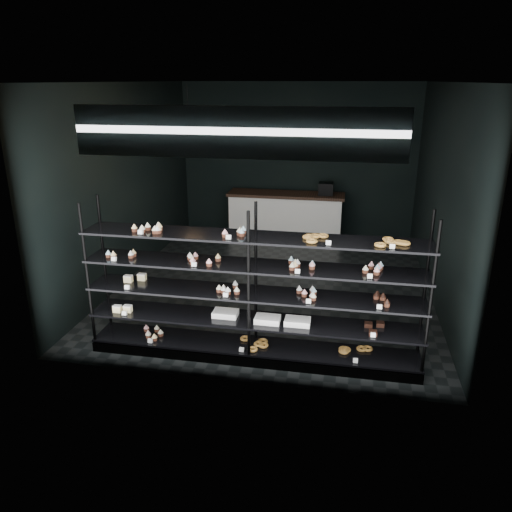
% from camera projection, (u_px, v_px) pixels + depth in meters
% --- Properties ---
extents(room, '(5.01, 6.01, 3.20)m').
position_uv_depth(room, '(277.00, 188.00, 7.91)').
color(room, black).
rests_on(room, ground).
extents(display_shelf, '(4.00, 0.50, 1.91)m').
position_uv_depth(display_shelf, '(250.00, 310.00, 5.96)').
color(display_shelf, black).
rests_on(display_shelf, room).
extents(signage, '(3.30, 0.05, 0.50)m').
position_uv_depth(signage, '(234.00, 133.00, 4.82)').
color(signage, '#0D2145').
rests_on(signage, room).
extents(pendant_lamp, '(0.29, 0.29, 0.87)m').
position_uv_depth(pendant_lamp, '(189.00, 139.00, 6.91)').
color(pendant_lamp, black).
rests_on(pendant_lamp, room).
extents(service_counter, '(2.44, 0.65, 1.23)m').
position_uv_depth(service_counter, '(286.00, 215.00, 10.62)').
color(service_counter, silver).
rests_on(service_counter, room).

